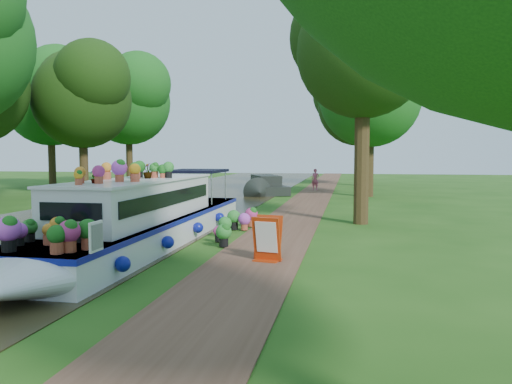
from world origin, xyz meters
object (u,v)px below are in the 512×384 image
(plant_boat, at_px, (140,216))
(sandwich_board, at_px, (267,241))
(second_boat, at_px, (266,186))
(pedestrian_pink, at_px, (315,179))

(plant_boat, relative_size, sandwich_board, 12.71)
(sandwich_board, bearing_deg, plant_boat, 173.05)
(second_boat, height_order, pedestrian_pink, pedestrian_pink)
(plant_boat, bearing_deg, pedestrian_pink, 81.69)
(second_boat, relative_size, pedestrian_pink, 4.35)
(second_boat, bearing_deg, plant_boat, -113.26)
(plant_boat, height_order, second_boat, plant_boat)
(pedestrian_pink, bearing_deg, plant_boat, -82.52)
(second_boat, distance_m, pedestrian_pink, 4.54)
(sandwich_board, relative_size, pedestrian_pink, 0.71)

